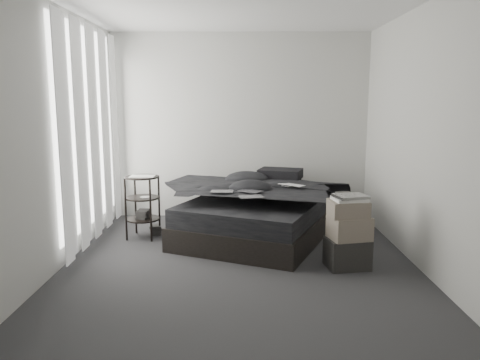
{
  "coord_description": "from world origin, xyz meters",
  "views": [
    {
      "loc": [
        0.02,
        -4.57,
        1.67
      ],
      "look_at": [
        0.0,
        0.8,
        0.75
      ],
      "focal_mm": 35.0,
      "sensor_mm": 36.0,
      "label": 1
    }
  ],
  "objects_px": {
    "laptop": "(289,180)",
    "side_stand": "(143,207)",
    "bed": "(259,226)",
    "box_lower": "(347,253)"
  },
  "relations": [
    {
      "from": "laptop",
      "to": "side_stand",
      "type": "distance_m",
      "value": 1.81
    },
    {
      "from": "bed",
      "to": "laptop",
      "type": "xyz_separation_m",
      "value": [
        0.36,
        -0.1,
        0.59
      ]
    },
    {
      "from": "side_stand",
      "to": "box_lower",
      "type": "xyz_separation_m",
      "value": [
        2.27,
        -1.05,
        -0.23
      ]
    },
    {
      "from": "side_stand",
      "to": "bed",
      "type": "bearing_deg",
      "value": 1.05
    },
    {
      "from": "side_stand",
      "to": "box_lower",
      "type": "relative_size",
      "value": 1.85
    },
    {
      "from": "laptop",
      "to": "box_lower",
      "type": "xyz_separation_m",
      "value": [
        0.5,
        -0.97,
        -0.58
      ]
    },
    {
      "from": "laptop",
      "to": "side_stand",
      "type": "height_order",
      "value": "side_stand"
    },
    {
      "from": "bed",
      "to": "box_lower",
      "type": "xyz_separation_m",
      "value": [
        0.86,
        -1.07,
        0.01
      ]
    },
    {
      "from": "side_stand",
      "to": "laptop",
      "type": "bearing_deg",
      "value": -2.42
    },
    {
      "from": "bed",
      "to": "side_stand",
      "type": "bearing_deg",
      "value": -155.68
    }
  ]
}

